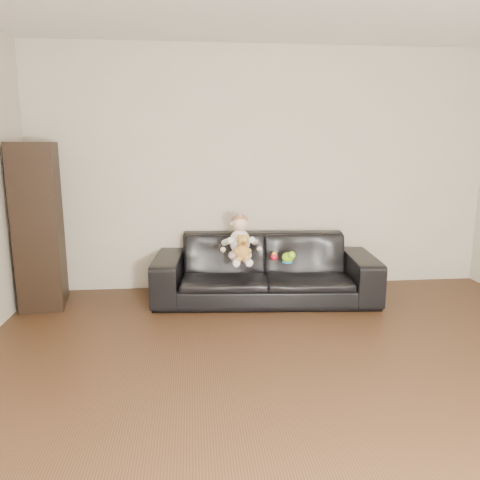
{
  "coord_description": "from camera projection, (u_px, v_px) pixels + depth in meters",
  "views": [
    {
      "loc": [
        -0.79,
        -2.34,
        1.58
      ],
      "look_at": [
        -0.33,
        2.14,
        0.65
      ],
      "focal_mm": 35.0,
      "sensor_mm": 36.0,
      "label": 1
    }
  ],
  "objects": [
    {
      "name": "floor",
      "position": [
        336.0,
        425.0,
        2.68
      ],
      "size": [
        5.5,
        5.5,
        0.0
      ],
      "primitive_type": "plane",
      "color": "#412817",
      "rests_on": "ground"
    },
    {
      "name": "wall_back",
      "position": [
        265.0,
        170.0,
        5.09
      ],
      "size": [
        5.0,
        0.0,
        5.0
      ],
      "primitive_type": "plane",
      "rotation": [
        1.57,
        0.0,
        0.0
      ],
      "color": "#B9AF9B",
      "rests_on": "ground"
    },
    {
      "name": "sofa",
      "position": [
        265.0,
        268.0,
        4.8
      ],
      "size": [
        2.31,
        1.06,
        0.66
      ],
      "primitive_type": "imported",
      "rotation": [
        0.0,
        0.0,
        -0.08
      ],
      "color": "black",
      "rests_on": "floor"
    },
    {
      "name": "cabinet",
      "position": [
        39.0,
        226.0,
        4.54
      ],
      "size": [
        0.47,
        0.6,
        1.6
      ],
      "primitive_type": "cube",
      "rotation": [
        0.0,
        0.0,
        0.15
      ],
      "color": "black",
      "rests_on": "floor"
    },
    {
      "name": "shelf_item",
      "position": [
        38.0,
        189.0,
        4.46
      ],
      "size": [
        0.21,
        0.27,
        0.28
      ],
      "primitive_type": "cube",
      "rotation": [
        0.0,
        0.0,
        0.15
      ],
      "color": "silver",
      "rests_on": "cabinet"
    },
    {
      "name": "baby",
      "position": [
        240.0,
        241.0,
        4.59
      ],
      "size": [
        0.32,
        0.4,
        0.47
      ],
      "rotation": [
        0.0,
        0.0,
        0.04
      ],
      "color": "silver",
      "rests_on": "sofa"
    },
    {
      "name": "teddy_bear",
      "position": [
        243.0,
        248.0,
        4.45
      ],
      "size": [
        0.14,
        0.15,
        0.25
      ],
      "rotation": [
        0.0,
        0.0,
        -0.06
      ],
      "color": "#BB8535",
      "rests_on": "sofa"
    },
    {
      "name": "toy_green",
      "position": [
        288.0,
        257.0,
        4.6
      ],
      "size": [
        0.17,
        0.18,
        0.1
      ],
      "primitive_type": "ellipsoid",
      "rotation": [
        0.0,
        0.0,
        -0.38
      ],
      "color": "#94E11A",
      "rests_on": "sofa"
    },
    {
      "name": "toy_rattle",
      "position": [
        274.0,
        257.0,
        4.68
      ],
      "size": [
        0.09,
        0.09,
        0.08
      ],
      "primitive_type": "sphere",
      "rotation": [
        0.0,
        0.0,
        -0.24
      ],
      "color": "red",
      "rests_on": "sofa"
    },
    {
      "name": "toy_blue_disc",
      "position": [
        287.0,
        262.0,
        4.61
      ],
      "size": [
        0.14,
        0.14,
        0.01
      ],
      "primitive_type": "cylinder",
      "rotation": [
        0.0,
        0.0,
        -0.4
      ],
      "color": "#1B89DB",
      "rests_on": "sofa"
    }
  ]
}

